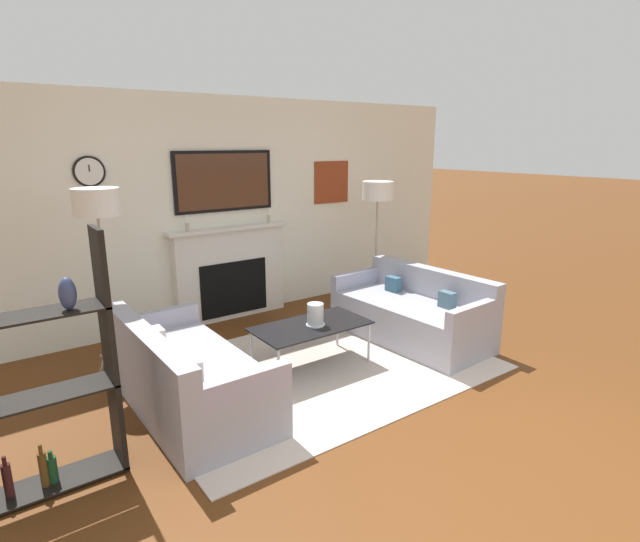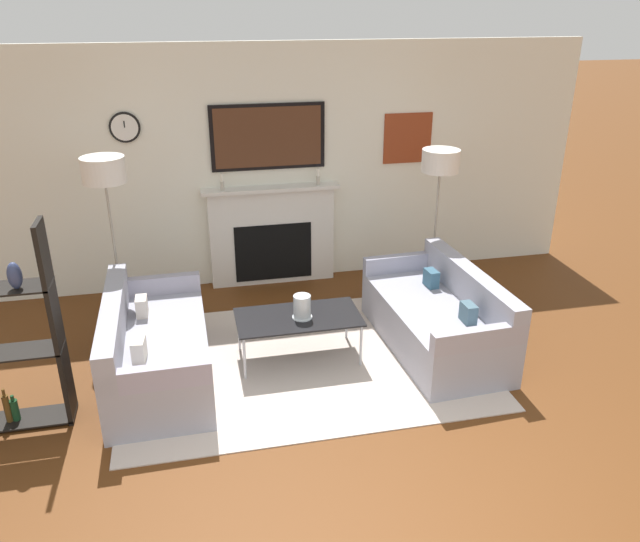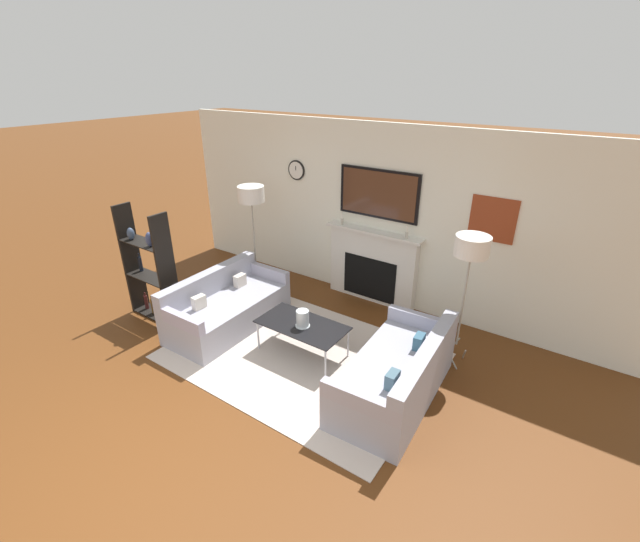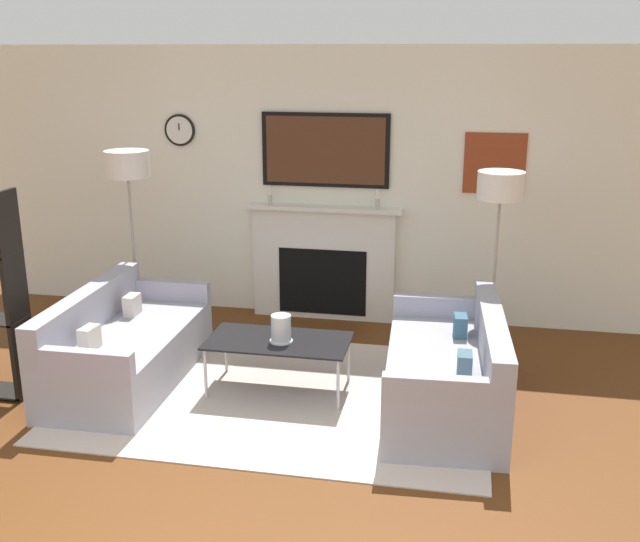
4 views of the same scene
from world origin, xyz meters
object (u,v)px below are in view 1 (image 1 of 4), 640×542
at_px(floor_lamp_right, 378,193).
at_px(shelf_unit, 39,374).
at_px(coffee_table, 311,328).
at_px(floor_lamp_left, 97,205).
at_px(hurricane_candle, 315,316).
at_px(couch_right, 412,315).
at_px(couch_left, 186,378).

bearing_deg(floor_lamp_right, shelf_unit, -160.59).
distance_m(coffee_table, floor_lamp_right, 2.23).
relative_size(coffee_table, floor_lamp_left, 0.64).
distance_m(coffee_table, hurricane_candle, 0.13).
bearing_deg(shelf_unit, hurricane_candle, 10.74).
height_order(floor_lamp_left, floor_lamp_right, floor_lamp_left).
bearing_deg(floor_lamp_left, couch_right, -18.59).
height_order(couch_right, hurricane_candle, couch_right).
relative_size(couch_right, hurricane_candle, 8.17).
bearing_deg(couch_right, shelf_unit, -173.49).
xyz_separation_m(floor_lamp_left, floor_lamp_right, (3.31, 0.00, -0.08)).
bearing_deg(floor_lamp_left, shelf_unit, -117.17).
bearing_deg(couch_left, couch_right, 0.06).
relative_size(floor_lamp_left, shelf_unit, 1.08).
bearing_deg(floor_lamp_left, coffee_table, -29.98).
height_order(coffee_table, floor_lamp_left, floor_lamp_left).
relative_size(couch_left, hurricane_candle, 8.10).
xyz_separation_m(couch_right, floor_lamp_left, (-2.97, 1.00, 1.34)).
height_order(coffee_table, floor_lamp_right, floor_lamp_right).
bearing_deg(shelf_unit, couch_left, 21.56).
xyz_separation_m(couch_left, coffee_table, (1.30, 0.06, 0.13)).
bearing_deg(hurricane_candle, floor_lamp_right, 30.47).
distance_m(couch_left, hurricane_candle, 1.35).
xyz_separation_m(coffee_table, hurricane_candle, (0.03, -0.03, 0.12)).
xyz_separation_m(couch_right, floor_lamp_right, (0.33, 1.00, 1.26)).
distance_m(couch_right, hurricane_candle, 1.34).
distance_m(couch_left, floor_lamp_right, 3.39).
bearing_deg(couch_right, floor_lamp_left, 161.41).
height_order(couch_left, coffee_table, couch_left).
bearing_deg(couch_left, coffee_table, 2.83).
height_order(hurricane_candle, floor_lamp_right, floor_lamp_right).
xyz_separation_m(couch_left, shelf_unit, (-1.06, -0.42, 0.51)).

